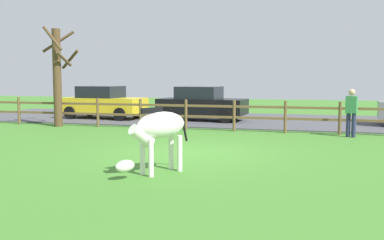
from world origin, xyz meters
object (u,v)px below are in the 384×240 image
(bare_tree, at_px, (58,74))
(zebra, at_px, (158,130))
(parked_car_black, at_px, (201,103))
(visitor_near_fence, at_px, (351,111))
(crow_on_grass, at_px, (149,143))
(parked_car_yellow, at_px, (103,102))

(bare_tree, relative_size, zebra, 2.35)
(parked_car_black, xyz_separation_m, visitor_near_fence, (6.26, -3.85, 0.06))
(parked_car_black, bearing_deg, crow_on_grass, -86.61)
(parked_car_yellow, bearing_deg, parked_car_black, 3.41)
(bare_tree, bearing_deg, parked_car_black, 35.07)
(bare_tree, xyz_separation_m, visitor_near_fence, (11.43, -0.23, -1.26))
(bare_tree, distance_m, visitor_near_fence, 11.50)
(bare_tree, bearing_deg, crow_on_grass, -36.55)
(bare_tree, relative_size, parked_car_black, 0.99)
(bare_tree, bearing_deg, parked_car_yellow, 84.53)
(bare_tree, xyz_separation_m, crow_on_grass, (5.63, -4.17, -2.04))
(parked_car_yellow, xyz_separation_m, parked_car_black, (4.85, 0.29, 0.00))
(zebra, distance_m, crow_on_grass, 3.65)
(zebra, bearing_deg, parked_car_black, 99.92)
(bare_tree, xyz_separation_m, parked_car_black, (5.17, 3.63, -1.32))
(crow_on_grass, distance_m, parked_car_yellow, 9.23)
(parked_car_yellow, bearing_deg, visitor_near_fence, -17.79)
(zebra, bearing_deg, visitor_near_fence, 58.93)
(parked_car_black, bearing_deg, parked_car_yellow, -176.59)
(zebra, relative_size, visitor_near_fence, 1.06)
(bare_tree, bearing_deg, zebra, -46.26)
(bare_tree, bearing_deg, visitor_near_fence, -1.13)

